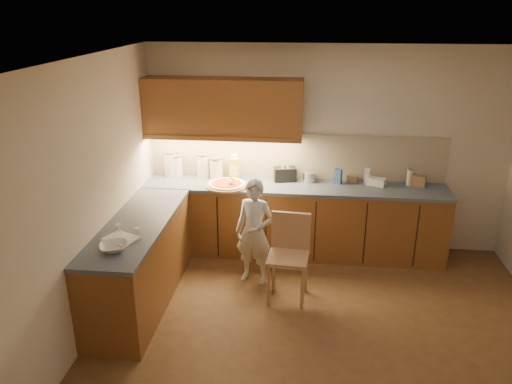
# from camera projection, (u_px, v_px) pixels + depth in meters

# --- Properties ---
(room) EXTENTS (4.54, 4.50, 2.62)m
(room) POSITION_uv_depth(u_px,v_px,m) (333.00, 171.00, 4.30)
(room) COLOR brown
(room) RESTS_ON ground
(l_counter) EXTENTS (3.77, 2.62, 0.92)m
(l_counter) POSITION_uv_depth(u_px,v_px,m) (246.00, 232.00, 5.99)
(l_counter) COLOR brown
(l_counter) RESTS_ON ground
(backsplash) EXTENTS (3.75, 0.02, 0.58)m
(backsplash) POSITION_uv_depth(u_px,v_px,m) (296.00, 156.00, 6.35)
(backsplash) COLOR #B7AA8E
(backsplash) RESTS_ON l_counter
(upper_cabinets) EXTENTS (1.95, 0.36, 0.73)m
(upper_cabinets) POSITION_uv_depth(u_px,v_px,m) (223.00, 107.00, 6.07)
(upper_cabinets) COLOR brown
(upper_cabinets) RESTS_ON ground
(pizza_on_board) EXTENTS (0.52, 0.52, 0.21)m
(pizza_on_board) POSITION_uv_depth(u_px,v_px,m) (227.00, 185.00, 6.14)
(pizza_on_board) COLOR tan
(pizza_on_board) RESTS_ON l_counter
(child) EXTENTS (0.52, 0.41, 1.24)m
(child) POSITION_uv_depth(u_px,v_px,m) (255.00, 232.00, 5.62)
(child) COLOR silver
(child) RESTS_ON ground
(wooden_chair) EXTENTS (0.46, 0.46, 0.94)m
(wooden_chair) POSITION_uv_depth(u_px,v_px,m) (289.00, 250.00, 5.36)
(wooden_chair) COLOR tan
(wooden_chair) RESTS_ON ground
(mixing_bowl) EXTENTS (0.34, 0.34, 0.06)m
(mixing_bowl) POSITION_uv_depth(u_px,v_px,m) (114.00, 247.00, 4.55)
(mixing_bowl) COLOR white
(mixing_bowl) RESTS_ON l_counter
(canister_a) EXTENTS (0.17, 0.17, 0.34)m
(canister_a) POSITION_uv_depth(u_px,v_px,m) (170.00, 164.00, 6.46)
(canister_a) COLOR beige
(canister_a) RESTS_ON l_counter
(canister_b) EXTENTS (0.16, 0.16, 0.29)m
(canister_b) POSITION_uv_depth(u_px,v_px,m) (177.00, 165.00, 6.48)
(canister_b) COLOR silver
(canister_b) RESTS_ON l_counter
(canister_c) EXTENTS (0.17, 0.17, 0.32)m
(canister_c) POSITION_uv_depth(u_px,v_px,m) (203.00, 165.00, 6.43)
(canister_c) COLOR white
(canister_c) RESTS_ON l_counter
(canister_d) EXTENTS (0.17, 0.17, 0.28)m
(canister_d) POSITION_uv_depth(u_px,v_px,m) (216.00, 168.00, 6.38)
(canister_d) COLOR silver
(canister_d) RESTS_ON l_counter
(oil_jug) EXTENTS (0.12, 0.09, 0.33)m
(oil_jug) POSITION_uv_depth(u_px,v_px,m) (234.00, 168.00, 6.35)
(oil_jug) COLOR gold
(oil_jug) RESTS_ON l_counter
(toaster) EXTENTS (0.30, 0.21, 0.18)m
(toaster) POSITION_uv_depth(u_px,v_px,m) (285.00, 174.00, 6.31)
(toaster) COLOR black
(toaster) RESTS_ON l_counter
(steel_pot) EXTENTS (0.16, 0.16, 0.12)m
(steel_pot) POSITION_uv_depth(u_px,v_px,m) (309.00, 177.00, 6.29)
(steel_pot) COLOR silver
(steel_pot) RESTS_ON l_counter
(blue_box) EXTENTS (0.11, 0.10, 0.18)m
(blue_box) POSITION_uv_depth(u_px,v_px,m) (338.00, 176.00, 6.22)
(blue_box) COLOR #2E508C
(blue_box) RESTS_ON l_counter
(card_box_a) EXTENTS (0.14, 0.12, 0.09)m
(card_box_a) POSITION_uv_depth(u_px,v_px,m) (352.00, 179.00, 6.29)
(card_box_a) COLOR tan
(card_box_a) RESTS_ON l_counter
(white_bottle) EXTENTS (0.07, 0.07, 0.19)m
(white_bottle) POSITION_uv_depth(u_px,v_px,m) (367.00, 176.00, 6.22)
(white_bottle) COLOR silver
(white_bottle) RESTS_ON l_counter
(flat_pack) EXTENTS (0.26, 0.22, 0.09)m
(flat_pack) POSITION_uv_depth(u_px,v_px,m) (377.00, 182.00, 6.19)
(flat_pack) COLOR white
(flat_pack) RESTS_ON l_counter
(tall_jar) EXTENTS (0.07, 0.07, 0.21)m
(tall_jar) POSITION_uv_depth(u_px,v_px,m) (409.00, 177.00, 6.15)
(tall_jar) COLOR white
(tall_jar) RESTS_ON l_counter
(card_box_b) EXTENTS (0.20, 0.18, 0.13)m
(card_box_b) POSITION_uv_depth(u_px,v_px,m) (419.00, 181.00, 6.15)
(card_box_b) COLOR #957450
(card_box_b) RESTS_ON l_counter
(dough_cloth) EXTENTS (0.37, 0.34, 0.02)m
(dough_cloth) POSITION_uv_depth(u_px,v_px,m) (121.00, 239.00, 4.75)
(dough_cloth) COLOR white
(dough_cloth) RESTS_ON l_counter
(spice_jar_a) EXTENTS (0.06, 0.06, 0.07)m
(spice_jar_a) POSITION_uv_depth(u_px,v_px,m) (119.00, 228.00, 4.93)
(spice_jar_a) COLOR silver
(spice_jar_a) RESTS_ON l_counter
(spice_jar_b) EXTENTS (0.06, 0.06, 0.07)m
(spice_jar_b) POSITION_uv_depth(u_px,v_px,m) (137.00, 232.00, 4.85)
(spice_jar_b) COLOR white
(spice_jar_b) RESTS_ON l_counter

